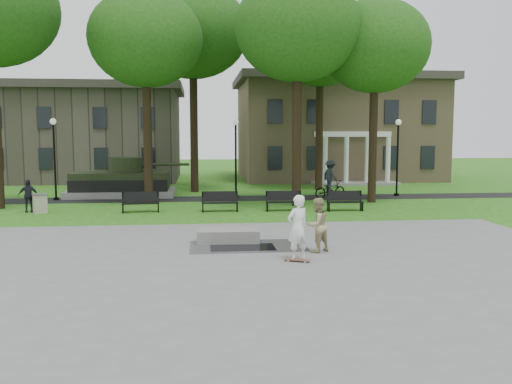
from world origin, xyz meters
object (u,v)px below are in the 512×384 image
Objects in this scene: cyclist at (330,183)px; park_bench_0 at (141,202)px; friend_watching at (317,225)px; trash_bin at (40,203)px; concrete_block at (228,236)px; skateboarder at (298,228)px.

cyclist is 1.26× the size of park_bench_0.
park_bench_0 is at bearing 90.35° from cyclist.
friend_watching is 0.97× the size of park_bench_0.
concrete_block is at bearing -42.58° from trash_bin.
cyclist is 11.54m from park_bench_0.
friend_watching is at bearing -34.53° from concrete_block.
friend_watching is (2.81, -1.93, 0.67)m from concrete_block.
cyclist is 2.40× the size of trash_bin.
cyclist reaches higher than trash_bin.
trash_bin is at bearing 172.83° from park_bench_0.
concrete_block is 1.23× the size of friend_watching.
skateboarder is 2.10× the size of trash_bin.
park_bench_0 reaches higher than trash_bin.
trash_bin is (-4.86, 0.17, -0.04)m from park_bench_0.
friend_watching reaches higher than trash_bin.
concrete_block is 14.08m from cyclist.
friend_watching is at bearing -60.79° from park_bench_0.
skateboarder reaches higher than friend_watching.
concrete_block is 2.29× the size of trash_bin.
skateboarder is (1.98, -2.97, 0.78)m from concrete_block.
park_bench_0 is at bearing 116.35° from concrete_block.
cyclist is at bearing -133.33° from skateboarder.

